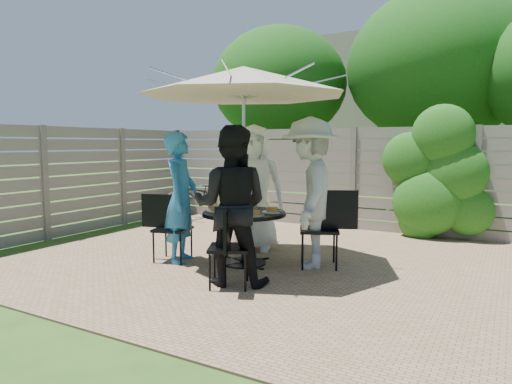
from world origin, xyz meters
The scene contains 22 objects.
backyard_envelope centered at (0.09, 10.29, 2.61)m, with size 60.00×60.00×5.00m.
patio_table centered at (-0.46, -0.05, 0.48)m, with size 1.36×1.36×0.69m.
umbrella centered at (-0.46, -0.05, 2.32)m, with size 3.34×3.34×2.50m.
chair_back centered at (-0.80, 0.85, 0.26)m, with size 0.51×0.66×0.87m.
person_back centered at (-0.76, 0.73, 0.92)m, with size 0.89×0.58×1.83m, color white.
chair_left centered at (-1.36, -0.39, 0.27)m, with size 0.69×0.53×0.90m.
person_left centered at (-1.23, -0.35, 0.85)m, with size 0.62×0.41×1.71m, color #2B79BB.
chair_front centered at (-0.11, -0.94, 0.27)m, with size 0.58×0.68×0.89m.
person_front centered at (-0.16, -0.82, 0.88)m, with size 0.85×0.66×1.75m, color black.
chair_right centered at (0.44, 0.31, 0.30)m, with size 0.75×0.62×0.98m.
person_right centered at (0.32, 0.26, 0.94)m, with size 1.21×0.70×1.88m, color #B5B8B2.
plate_back centered at (-0.59, 0.29, 0.71)m, with size 0.26×0.26×0.06m.
plate_left centered at (-0.79, -0.18, 0.71)m, with size 0.26×0.26×0.06m.
plate_front centered at (-0.33, -0.38, 0.71)m, with size 0.26×0.26×0.06m.
plate_right centered at (-0.12, 0.09, 0.71)m, with size 0.26×0.26×0.06m.
plate_extra centered at (-0.18, -0.26, 0.71)m, with size 0.24×0.24×0.06m.
glass_back centered at (-0.65, 0.16, 0.76)m, with size 0.07×0.07×0.14m, color silver.
glass_left centered at (-0.66, -0.24, 0.76)m, with size 0.07×0.07×0.14m, color silver.
glass_front centered at (-0.26, -0.25, 0.76)m, with size 0.07×0.07×0.14m, color silver.
syrup_jug centered at (-0.53, -0.02, 0.77)m, with size 0.09×0.09×0.16m, color #59280C.
coffee_cup centered at (-0.44, 0.20, 0.75)m, with size 0.08×0.08×0.12m, color #C6B293.
bicycle centered at (-3.17, 2.60, 0.48)m, with size 0.64×1.82×0.96m, color #333338.
Camera 1 is at (2.51, -4.97, 1.55)m, focal length 32.00 mm.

